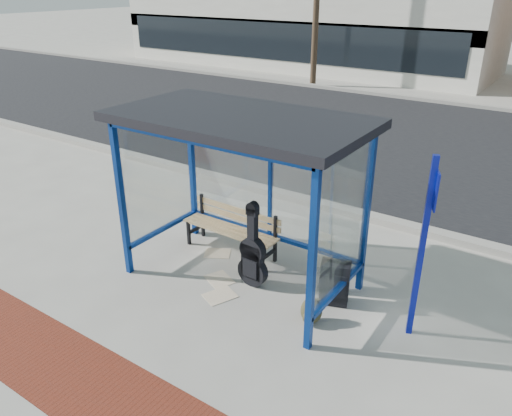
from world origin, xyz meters
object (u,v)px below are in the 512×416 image
Objects in this scene: bench at (232,227)px; guitar_bag at (253,257)px; suitcase at (335,283)px; backpack at (311,312)px.

guitar_bag reaches higher than bench.
suitcase is 0.57m from backpack.
backpack is at bearing -14.81° from guitar_bag.
bench is 2.46× the size of suitcase.
guitar_bag is at bearing -36.13° from bench.
bench reaches higher than suitcase.
suitcase is at bearing -9.45° from bench.
bench is at bearing 149.44° from suitcase.
guitar_bag is (0.81, -0.62, 0.01)m from bench.
suitcase is (1.14, 0.25, -0.13)m from guitar_bag.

